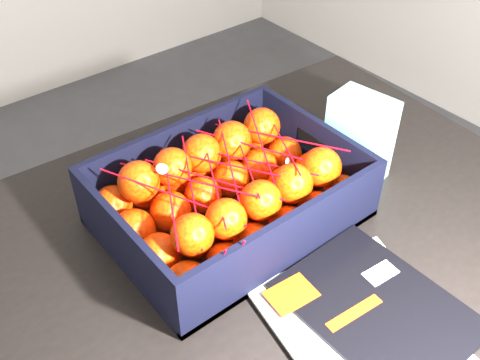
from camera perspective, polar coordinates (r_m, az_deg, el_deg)
table at (r=1.07m, az=0.07°, el=-9.36°), size 1.25×0.87×0.75m
magazine_stack at (r=0.89m, az=12.64°, el=-13.44°), size 0.30×0.33×0.02m
produce_crate at (r=1.00m, az=-1.08°, el=-2.30°), size 0.43×0.32×0.12m
clementine_heap at (r=0.99m, az=-1.28°, el=-1.14°), size 0.41×0.31×0.13m
mesh_net at (r=0.94m, az=-1.20°, el=0.96°), size 0.36×0.29×0.09m
retail_carton at (r=1.10m, az=11.99°, el=4.21°), size 0.09×0.12×0.17m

